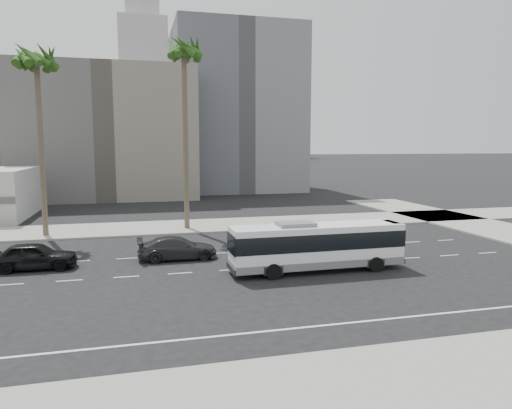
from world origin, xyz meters
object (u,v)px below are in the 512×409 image
object	(u,v)px
car_a	(177,248)
palm_near	(184,55)
palm_mid	(36,63)
car_b	(34,256)
city_bus	(317,245)

from	to	relation	value
car_a	palm_near	size ratio (longest dim) A/B	0.31
car_a	palm_mid	size ratio (longest dim) A/B	0.33
car_a	car_b	bearing A→B (deg)	93.20
car_b	palm_near	size ratio (longest dim) A/B	0.29
city_bus	palm_mid	bearing A→B (deg)	138.43
car_b	city_bus	bearing A→B (deg)	-103.88
palm_mid	car_b	bearing A→B (deg)	-83.76
car_a	palm_mid	xyz separation A→B (m)	(-9.67, 10.26, 12.93)
city_bus	car_a	xyz separation A→B (m)	(-7.71, 4.94, -0.81)
car_b	palm_mid	xyz separation A→B (m)	(-1.17, 10.75, 12.84)
car_a	palm_near	xyz separation A→B (m)	(1.77, 10.79, 14.18)
palm_mid	city_bus	bearing A→B (deg)	-41.16
palm_near	palm_mid	xyz separation A→B (m)	(-11.45, -0.53, -1.25)
city_bus	car_a	bearing A→B (deg)	146.94
car_b	palm_near	xyz separation A→B (m)	(10.27, 11.28, 14.10)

